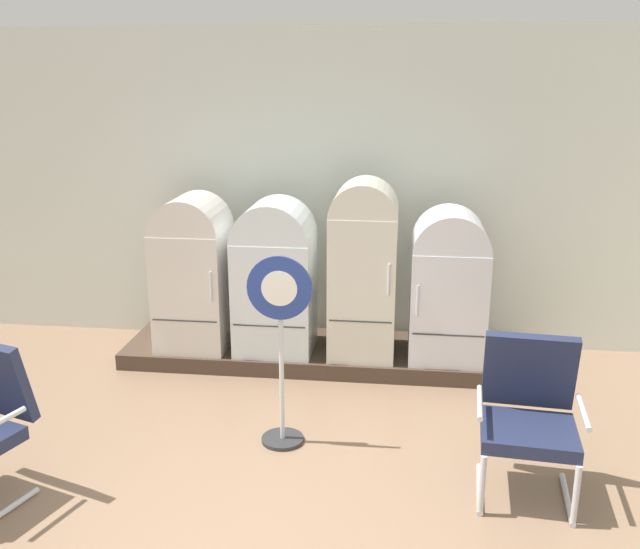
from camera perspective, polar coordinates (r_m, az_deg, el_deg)
back_wall at (r=6.98m, az=0.63°, el=7.02°), size 11.76×0.12×3.11m
display_plinth at (r=6.79m, az=0.00°, el=-6.41°), size 3.74×0.95×0.15m
refrigerator_0 at (r=6.66m, az=-10.35°, el=0.54°), size 0.65×0.69×1.45m
refrigerator_1 at (r=6.47m, az=-3.72°, el=0.14°), size 0.71×0.68×1.43m
refrigerator_2 at (r=6.34m, az=3.57°, el=0.91°), size 0.60×0.67×1.63m
refrigerator_3 at (r=6.40m, az=10.46°, el=-0.55°), size 0.68×0.71×1.37m
armchair_right at (r=4.82m, az=16.71°, el=-10.53°), size 0.71×0.70×1.05m
sign_stand at (r=5.11m, az=-3.22°, el=-6.43°), size 0.47×0.32×1.46m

